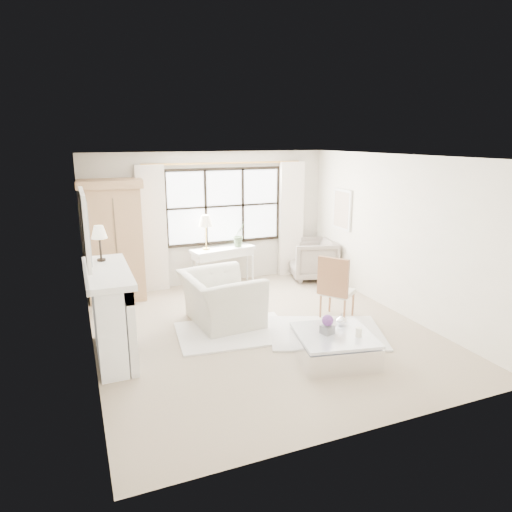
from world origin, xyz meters
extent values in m
plane|color=tan|center=(0.00, 0.00, 0.00)|extent=(5.50, 5.50, 0.00)
plane|color=white|center=(0.00, 0.00, 2.70)|extent=(5.50, 5.50, 0.00)
plane|color=beige|center=(0.00, 2.75, 1.35)|extent=(5.00, 0.00, 5.00)
plane|color=silver|center=(0.00, -2.75, 1.35)|extent=(5.00, 0.00, 5.00)
plane|color=beige|center=(-2.50, 0.00, 1.35)|extent=(0.00, 5.50, 5.50)
plane|color=white|center=(2.50, 0.00, 1.35)|extent=(0.00, 5.50, 5.50)
cube|color=white|center=(0.30, 2.73, 1.60)|extent=(2.40, 0.02, 1.50)
cylinder|color=#C89145|center=(0.30, 2.67, 2.47)|extent=(3.30, 0.04, 0.04)
cube|color=beige|center=(-1.20, 2.65, 1.24)|extent=(0.55, 0.10, 2.47)
cube|color=white|center=(1.80, 2.65, 1.24)|extent=(0.55, 0.10, 2.47)
cube|color=white|center=(-2.29, 0.00, 0.59)|extent=(0.34, 1.50, 1.18)
cube|color=silver|center=(-2.12, 0.00, 0.53)|extent=(0.03, 1.22, 0.97)
cube|color=black|center=(-2.11, 0.00, 0.32)|extent=(0.06, 0.52, 0.50)
cube|color=white|center=(-2.25, 0.00, 1.22)|extent=(0.58, 1.66, 0.08)
cube|color=white|center=(-2.47, 0.00, 1.84)|extent=(0.05, 1.15, 0.95)
cube|color=#B8BCC4|center=(-2.44, 0.00, 1.84)|extent=(0.02, 1.00, 0.80)
cube|color=white|center=(2.47, 1.70, 1.55)|extent=(0.04, 0.62, 0.82)
cube|color=beige|center=(2.45, 1.70, 1.55)|extent=(0.01, 0.52, 0.72)
cylinder|color=black|center=(-2.28, 0.48, 1.27)|extent=(0.12, 0.12, 0.03)
cylinder|color=black|center=(-2.28, 0.48, 1.44)|extent=(0.03, 0.03, 0.30)
cone|color=#FDF4CF|center=(-2.28, 0.48, 1.68)|extent=(0.22, 0.22, 0.18)
cube|color=tan|center=(-1.94, 2.40, 1.05)|extent=(1.05, 0.68, 2.10)
cube|color=tan|center=(-1.94, 2.40, 2.17)|extent=(1.17, 0.79, 0.14)
cube|color=silver|center=(0.15, 2.42, 0.68)|extent=(1.29, 0.63, 0.14)
cube|color=silver|center=(0.15, 2.42, 0.77)|extent=(1.36, 0.68, 0.06)
cylinder|color=#AE8B3C|center=(-0.19, 2.42, 0.82)|extent=(0.14, 0.14, 0.03)
cylinder|color=#AE8B3C|center=(-0.19, 2.42, 1.06)|extent=(0.02, 0.02, 0.46)
cone|color=#FBEECD|center=(-0.19, 2.42, 1.38)|extent=(0.28, 0.28, 0.22)
imported|color=#526C48|center=(0.50, 2.41, 1.04)|extent=(0.33, 0.31, 0.48)
cylinder|color=silver|center=(-0.33, 0.81, 0.01)|extent=(0.26, 0.26, 0.03)
cylinder|color=silver|center=(-0.33, 0.81, 0.25)|extent=(0.06, 0.06, 0.44)
cylinder|color=white|center=(-0.33, 0.81, 0.49)|extent=(0.40, 0.40, 0.03)
cube|color=white|center=(-0.44, 0.09, 0.02)|extent=(1.85, 1.39, 0.03)
cube|color=silver|center=(0.89, -0.47, 0.02)|extent=(2.08, 1.84, 0.03)
imported|color=beige|center=(-0.49, 0.57, 0.42)|extent=(1.22, 1.37, 0.83)
imported|color=gray|center=(2.09, 2.17, 0.43)|extent=(1.16, 1.14, 0.86)
cube|color=beige|center=(1.39, 0.04, 0.46)|extent=(0.65, 0.66, 0.07)
cube|color=#9A6540|center=(1.20, -0.10, 0.78)|extent=(0.32, 0.42, 0.60)
cube|color=white|center=(0.55, -1.24, 0.16)|extent=(1.18, 1.18, 0.32)
cube|color=silver|center=(0.55, -1.24, 0.36)|extent=(1.18, 1.18, 0.04)
cube|color=slate|center=(0.46, -1.20, 0.44)|extent=(0.18, 0.18, 0.11)
sphere|color=#62327D|center=(0.46, -1.20, 0.57)|extent=(0.16, 0.16, 0.16)
cylinder|color=white|center=(0.80, -1.44, 0.44)|extent=(0.09, 0.09, 0.12)
imported|color=silver|center=(0.79, -1.02, 0.46)|extent=(0.20, 0.20, 0.16)
camera|label=1|loc=(-2.59, -6.15, 2.96)|focal=32.00mm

